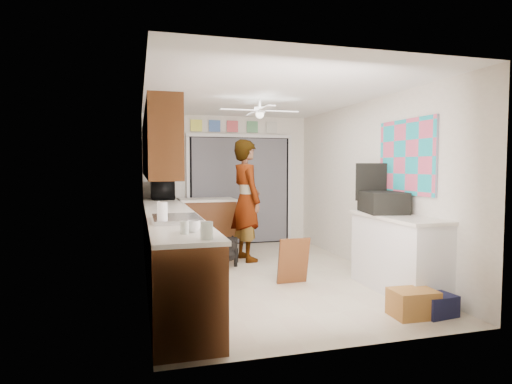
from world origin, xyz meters
TOP-DOWN VIEW (x-y plane):
  - floor at (0.00, 0.00)m, footprint 5.00×5.00m
  - ceiling at (0.00, 0.00)m, footprint 5.00×5.00m
  - wall_back at (0.00, 2.50)m, footprint 3.20×0.00m
  - wall_front at (0.00, -2.50)m, footprint 3.20×0.00m
  - wall_left at (-1.60, 0.00)m, footprint 0.00×5.00m
  - wall_right at (1.60, 0.00)m, footprint 0.00×5.00m
  - left_base_cabinets at (-1.30, 0.00)m, footprint 0.60×4.80m
  - left_countertop at (-1.29, 0.00)m, footprint 0.62×4.80m
  - upper_cabinets at (-1.44, 0.20)m, footprint 0.32×4.00m
  - sink_basin at (-1.29, -1.00)m, footprint 0.50×0.76m
  - faucet at (-1.48, -1.00)m, footprint 0.03×0.03m
  - peninsula_base at (-0.50, 2.00)m, footprint 1.00×0.60m
  - peninsula_top at (-0.50, 2.00)m, footprint 1.04×0.64m
  - back_opening_recess at (0.25, 2.47)m, footprint 2.00×0.06m
  - curtain_panel at (0.25, 2.43)m, footprint 1.90×0.03m
  - door_trim_left at (-0.77, 2.44)m, footprint 0.06×0.04m
  - door_trim_right at (1.27, 2.44)m, footprint 0.06×0.04m
  - door_trim_head at (0.25, 2.44)m, footprint 2.10×0.04m
  - header_frame_0 at (-0.60, 2.47)m, footprint 0.22×0.02m
  - header_frame_1 at (-0.25, 2.47)m, footprint 0.22×0.02m
  - header_frame_2 at (0.10, 2.47)m, footprint 0.22×0.02m
  - header_frame_3 at (0.50, 2.47)m, footprint 0.22×0.02m
  - header_frame_4 at (0.90, 2.47)m, footprint 0.22×0.02m
  - route66_sign at (-0.95, 2.47)m, footprint 0.22×0.02m
  - right_counter_base at (1.35, -1.20)m, footprint 0.50×1.40m
  - right_counter_top at (1.34, -1.20)m, footprint 0.54×1.44m
  - abstract_painting at (1.58, -1.00)m, footprint 0.03×1.15m
  - ceiling_fan at (0.00, 0.20)m, footprint 1.14×1.14m
  - microwave at (-1.26, 2.08)m, footprint 0.41×0.60m
  - cup at (-1.21, -1.85)m, footprint 0.16×0.16m
  - jar_a at (-1.15, -2.25)m, footprint 0.13×0.13m
  - jar_b at (-1.30, -1.93)m, footprint 0.10×0.10m
  - paper_towel_roll at (-1.45, -1.26)m, footprint 0.13×0.13m
  - suitcase at (1.32, -0.90)m, footprint 0.58×0.71m
  - suitcase_rim at (1.32, -0.90)m, footprint 0.54×0.65m
  - suitcase_lid at (1.32, -0.61)m, footprint 0.42×0.11m
  - cardboard_box at (1.00, -2.00)m, footprint 0.46×0.35m
  - navy_crate at (1.25, -2.03)m, footprint 0.39×0.34m
  - cabinet_door_panel at (0.24, -0.55)m, footprint 0.41×0.16m
  - man at (0.01, 1.01)m, footprint 0.59×0.78m
  - dog at (-0.30, 0.76)m, footprint 0.39×0.62m

SIDE VIEW (x-z plane):
  - floor at x=0.00m, z-range 0.00..0.00m
  - navy_crate at x=1.25m, z-range 0.00..0.22m
  - cardboard_box at x=1.00m, z-range 0.00..0.28m
  - dog at x=-0.30m, z-range 0.00..0.45m
  - cabinet_door_panel at x=0.24m, z-range 0.00..0.61m
  - left_base_cabinets at x=-1.30m, z-range 0.00..0.90m
  - peninsula_base at x=-0.50m, z-range 0.00..0.90m
  - right_counter_base at x=1.35m, z-range 0.00..0.90m
  - left_countertop at x=-1.29m, z-range 0.90..0.94m
  - peninsula_top at x=-0.50m, z-range 0.90..0.94m
  - right_counter_top at x=1.34m, z-range 0.90..0.94m
  - sink_basin at x=-1.29m, z-range 0.92..0.98m
  - suitcase_rim at x=1.32m, z-range 0.95..0.97m
  - man at x=0.01m, z-range 0.00..1.96m
  - cup at x=-1.21m, z-range 0.94..1.05m
  - jar_b at x=-1.30m, z-range 0.94..1.06m
  - jar_a at x=-1.15m, z-range 0.94..1.08m
  - faucet at x=-1.48m, z-range 0.94..1.16m
  - back_opening_recess at x=0.25m, z-range 0.00..2.10m
  - door_trim_left at x=-0.77m, z-range 0.00..2.10m
  - door_trim_right at x=1.27m, z-range 0.00..2.10m
  - curtain_panel at x=0.25m, z-range 0.03..2.08m
  - paper_towel_roll at x=-1.45m, z-range 0.94..1.17m
  - suitcase at x=1.32m, z-range 0.94..1.21m
  - microwave at x=-1.26m, z-range 0.94..1.27m
  - wall_back at x=0.00m, z-range -0.35..2.85m
  - wall_front at x=0.00m, z-range -0.35..2.85m
  - wall_left at x=-1.60m, z-range -1.25..3.75m
  - wall_right at x=1.60m, z-range -1.25..3.75m
  - suitcase_lid at x=1.32m, z-range 1.07..1.57m
  - abstract_painting at x=1.58m, z-range 1.17..2.12m
  - upper_cabinets at x=-1.44m, z-range 1.40..2.20m
  - door_trim_head at x=0.25m, z-range 2.09..2.15m
  - header_frame_0 at x=-0.60m, z-range 2.19..2.41m
  - header_frame_1 at x=-0.25m, z-range 2.19..2.41m
  - header_frame_2 at x=0.10m, z-range 2.19..2.41m
  - header_frame_3 at x=0.50m, z-range 2.19..2.41m
  - header_frame_4 at x=0.90m, z-range 2.19..2.41m
  - route66_sign at x=-0.95m, z-range 2.17..2.43m
  - ceiling_fan at x=0.00m, z-range 2.20..2.44m
  - ceiling at x=0.00m, z-range 2.50..2.50m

